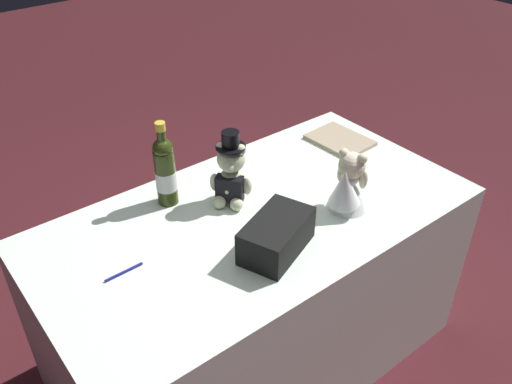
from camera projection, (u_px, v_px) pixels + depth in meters
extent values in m
plane|color=#47191E|center=(256.00, 354.00, 2.44)|extent=(12.00, 12.00, 0.00)
cube|color=white|center=(256.00, 291.00, 2.22)|extent=(1.62, 0.86, 0.79)
ellipsoid|color=beige|center=(232.00, 184.00, 2.03)|extent=(0.12, 0.11, 0.14)
cube|color=black|center=(230.00, 189.00, 2.00)|extent=(0.10, 0.11, 0.10)
sphere|color=beige|center=(231.00, 158.00, 1.96)|extent=(0.10, 0.10, 0.10)
sphere|color=beige|center=(228.00, 166.00, 1.93)|extent=(0.04, 0.04, 0.04)
sphere|color=beige|center=(221.00, 147.00, 1.95)|extent=(0.04, 0.04, 0.04)
sphere|color=beige|center=(241.00, 150.00, 1.93)|extent=(0.04, 0.04, 0.04)
ellipsoid|color=beige|center=(215.00, 182.00, 2.02)|extent=(0.04, 0.04, 0.08)
ellipsoid|color=beige|center=(247.00, 186.00, 2.00)|extent=(0.04, 0.04, 0.08)
sphere|color=beige|center=(220.00, 202.00, 2.01)|extent=(0.05, 0.05, 0.05)
sphere|color=beige|center=(237.00, 204.00, 2.00)|extent=(0.05, 0.05, 0.05)
cylinder|color=black|center=(231.00, 147.00, 1.94)|extent=(0.11, 0.11, 0.01)
cylinder|color=black|center=(230.00, 139.00, 1.92)|extent=(0.06, 0.06, 0.06)
cone|color=white|center=(349.00, 191.00, 1.99)|extent=(0.16, 0.16, 0.14)
ellipsoid|color=white|center=(351.00, 178.00, 1.96)|extent=(0.07, 0.06, 0.06)
sphere|color=beige|center=(352.00, 165.00, 1.93)|extent=(0.10, 0.10, 0.10)
sphere|color=beige|center=(356.00, 161.00, 1.96)|extent=(0.04, 0.04, 0.04)
sphere|color=beige|center=(362.00, 158.00, 1.89)|extent=(0.04, 0.04, 0.04)
sphere|color=beige|center=(344.00, 153.00, 1.92)|extent=(0.04, 0.04, 0.04)
ellipsoid|color=beige|center=(363.00, 180.00, 1.96)|extent=(0.03, 0.03, 0.08)
ellipsoid|color=beige|center=(341.00, 173.00, 1.99)|extent=(0.03, 0.03, 0.08)
cone|color=white|center=(345.00, 187.00, 1.92)|extent=(0.17, 0.16, 0.16)
cylinder|color=#2D3911|center=(166.00, 177.00, 1.99)|extent=(0.08, 0.08, 0.22)
sphere|color=#2D3911|center=(163.00, 148.00, 1.92)|extent=(0.08, 0.08, 0.08)
cylinder|color=#2D3911|center=(161.00, 135.00, 1.89)|extent=(0.03, 0.03, 0.09)
cylinder|color=gold|center=(160.00, 126.00, 1.87)|extent=(0.04, 0.04, 0.03)
cylinder|color=silver|center=(166.00, 180.00, 2.00)|extent=(0.08, 0.08, 0.08)
cylinder|color=navy|center=(124.00, 272.00, 1.73)|extent=(0.13, 0.01, 0.01)
cone|color=silver|center=(142.00, 263.00, 1.77)|extent=(0.01, 0.01, 0.01)
cube|color=black|center=(277.00, 236.00, 1.79)|extent=(0.31, 0.25, 0.12)
cube|color=#B7B7BF|center=(284.00, 250.00, 1.73)|extent=(0.03, 0.02, 0.03)
cube|color=tan|center=(340.00, 140.00, 2.43)|extent=(0.22, 0.28, 0.02)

